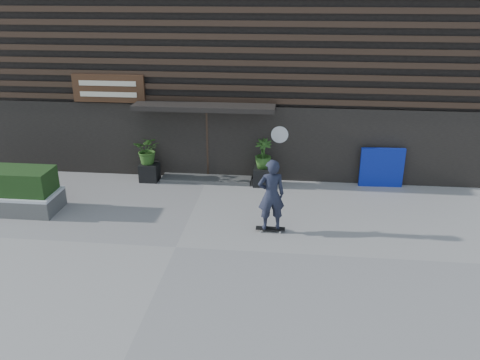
# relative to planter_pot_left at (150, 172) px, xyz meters

# --- Properties ---
(ground) EXTENTS (80.00, 80.00, 0.00)m
(ground) POSITION_rel_planter_pot_left_xyz_m (1.90, -4.40, -0.30)
(ground) COLOR #9B9793
(ground) RESTS_ON ground
(entrance_step) EXTENTS (3.00, 0.80, 0.12)m
(entrance_step) POSITION_rel_planter_pot_left_xyz_m (1.90, 0.20, -0.24)
(entrance_step) COLOR #464644
(entrance_step) RESTS_ON ground
(planter_pot_left) EXTENTS (0.60, 0.60, 0.60)m
(planter_pot_left) POSITION_rel_planter_pot_left_xyz_m (0.00, 0.00, 0.00)
(planter_pot_left) COLOR black
(planter_pot_left) RESTS_ON ground
(bamboo_left) EXTENTS (0.86, 0.75, 0.96)m
(bamboo_left) POSITION_rel_planter_pot_left_xyz_m (0.00, 0.00, 0.78)
(bamboo_left) COLOR #2D591E
(bamboo_left) RESTS_ON planter_pot_left
(planter_pot_right) EXTENTS (0.60, 0.60, 0.60)m
(planter_pot_right) POSITION_rel_planter_pot_left_xyz_m (3.80, 0.00, 0.00)
(planter_pot_right) COLOR black
(planter_pot_right) RESTS_ON ground
(bamboo_right) EXTENTS (0.54, 0.54, 0.96)m
(bamboo_right) POSITION_rel_planter_pot_left_xyz_m (3.80, 0.00, 0.78)
(bamboo_right) COLOR #2D591E
(bamboo_right) RESTS_ON planter_pot_right
(raised_bed) EXTENTS (3.50, 1.20, 0.50)m
(raised_bed) POSITION_rel_planter_pot_left_xyz_m (-3.72, -2.72, -0.05)
(raised_bed) COLOR #4F4F4D
(raised_bed) RESTS_ON ground
(blue_tarp) EXTENTS (1.39, 0.17, 1.30)m
(blue_tarp) POSITION_rel_planter_pot_left_xyz_m (7.62, 0.30, 0.35)
(blue_tarp) COLOR #0C1D9C
(blue_tarp) RESTS_ON ground
(building) EXTENTS (18.00, 11.00, 8.00)m
(building) POSITION_rel_planter_pot_left_xyz_m (1.90, 5.56, 3.69)
(building) COLOR black
(building) RESTS_ON ground
(skateboarder) EXTENTS (0.79, 0.61, 2.03)m
(skateboarder) POSITION_rel_planter_pot_left_xyz_m (4.22, -3.28, 0.76)
(skateboarder) COLOR black
(skateboarder) RESTS_ON ground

